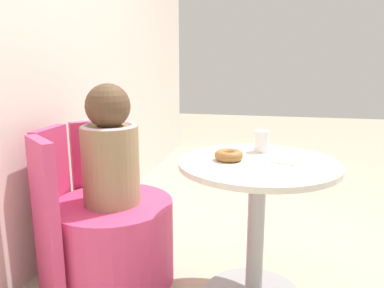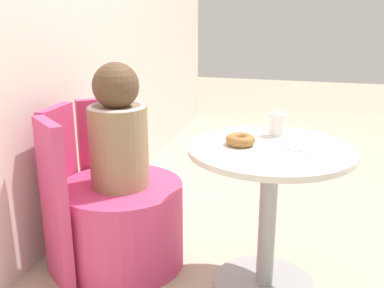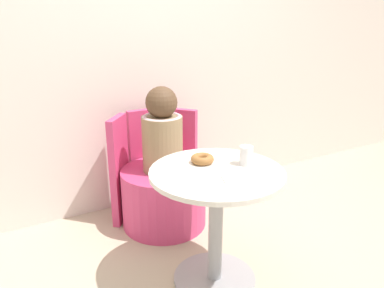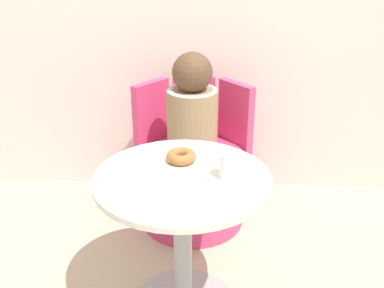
{
  "view_description": "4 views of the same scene",
  "coord_description": "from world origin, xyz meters",
  "views": [
    {
      "loc": [
        -1.66,
        -0.06,
        1.09
      ],
      "look_at": [
        -0.0,
        0.3,
        0.71
      ],
      "focal_mm": 35.0,
      "sensor_mm": 36.0,
      "label": 1
    },
    {
      "loc": [
        -1.87,
        -0.16,
        1.22
      ],
      "look_at": [
        -0.08,
        0.33,
        0.65
      ],
      "focal_mm": 42.0,
      "sensor_mm": 36.0,
      "label": 2
    },
    {
      "loc": [
        -1.04,
        -1.49,
        1.4
      ],
      "look_at": [
        -0.03,
        0.32,
        0.71
      ],
      "focal_mm": 35.0,
      "sensor_mm": 36.0,
      "label": 3
    },
    {
      "loc": [
        0.02,
        -1.54,
        1.51
      ],
      "look_at": [
        -0.04,
        0.33,
        0.64
      ],
      "focal_mm": 42.0,
      "sensor_mm": 36.0,
      "label": 4
    }
  ],
  "objects": [
    {
      "name": "donut",
      "position": [
        -0.08,
        0.12,
        0.69
      ],
      "size": [
        0.12,
        0.12,
        0.04
      ],
      "color": "#9E6633",
      "rests_on": "round_table"
    },
    {
      "name": "booth_backrest",
      "position": [
        -0.05,
        0.93,
        0.39
      ],
      "size": [
        0.69,
        0.25,
        0.77
      ],
      "color": "#D13D70",
      "rests_on": "ground_plane"
    },
    {
      "name": "cup",
      "position": [
        0.11,
        -0.02,
        0.72
      ],
      "size": [
        0.07,
        0.07,
        0.1
      ],
      "color": "white",
      "rests_on": "round_table"
    },
    {
      "name": "child_figure",
      "position": [
        -0.05,
        0.68,
        0.68
      ],
      "size": [
        0.27,
        0.27,
        0.58
      ],
      "color": "#937A56",
      "rests_on": "tub_chair"
    },
    {
      "name": "back_wall",
      "position": [
        0.0,
        1.13,
        1.2
      ],
      "size": [
        6.0,
        0.06,
        2.4
      ],
      "color": "silver",
      "rests_on": "ground_plane"
    },
    {
      "name": "round_table",
      "position": [
        -0.07,
        -0.01,
        0.47
      ],
      "size": [
        0.7,
        0.7,
        0.67
      ],
      "color": "#99999E",
      "rests_on": "ground_plane"
    },
    {
      "name": "tub_chair",
      "position": [
        -0.05,
        0.68,
        0.21
      ],
      "size": [
        0.59,
        0.59,
        0.41
      ],
      "color": "#D13D70",
      "rests_on": "ground_plane"
    },
    {
      "name": "paper_napkin",
      "position": [
        -0.05,
        -0.14,
        0.67
      ],
      "size": [
        0.14,
        0.14,
        0.01
      ],
      "color": "white",
      "rests_on": "round_table"
    }
  ]
}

